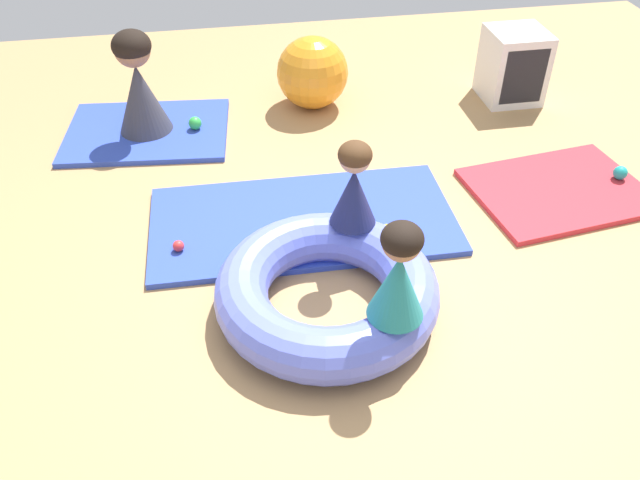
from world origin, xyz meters
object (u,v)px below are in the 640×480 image
child_in_navy (354,185)px  adult_seated (138,83)px  play_ball_yellow (388,232)px  exercise_ball_large (312,73)px  play_ball_green (195,123)px  storage_cube (514,67)px  play_ball_teal (620,173)px  child_in_teal (399,273)px  play_ball_red (178,246)px  inflatable_cushion (327,291)px

child_in_navy → adult_seated: bearing=129.3°
play_ball_yellow → exercise_ball_large: size_ratio=0.17×
play_ball_green → child_in_navy: bearing=-62.6°
adult_seated → storage_cube: 2.90m
play_ball_teal → exercise_ball_large: size_ratio=0.17×
child_in_teal → play_ball_yellow: 0.97m
play_ball_red → play_ball_yellow: play_ball_yellow is taller
play_ball_teal → exercise_ball_large: 2.36m
adult_seated → play_ball_red: (0.22, -1.48, -0.33)m
play_ball_teal → play_ball_green: bearing=157.0°
play_ball_red → exercise_ball_large: size_ratio=0.12×
inflatable_cushion → child_in_navy: size_ratio=2.34×
play_ball_teal → play_ball_red: play_ball_teal is taller
storage_cube → adult_seated: bearing=-178.8°
play_ball_green → child_in_teal: bearing=-69.4°
child_in_navy → play_ball_yellow: 0.51m
adult_seated → play_ball_red: adult_seated is taller
adult_seated → exercise_ball_large: size_ratio=1.35×
adult_seated → play_ball_green: adult_seated is taller
child_in_teal → play_ball_red: child_in_teal is taller
adult_seated → play_ball_yellow: size_ratio=7.93×
child_in_teal → adult_seated: bearing=85.9°
exercise_ball_large → inflatable_cushion: bearing=-97.8°
play_ball_teal → child_in_navy: bearing=-166.9°
exercise_ball_large → play_ball_yellow: bearing=-85.6°
child_in_teal → child_in_navy: bearing=62.0°
inflatable_cushion → play_ball_green: inflatable_cushion is taller
child_in_navy → adult_seated: size_ratio=0.66×
adult_seated → play_ball_green: bearing=-23.5°
adult_seated → play_ball_green: (0.36, -0.06, -0.32)m
child_in_teal → play_ball_red: bearing=106.1°
child_in_navy → play_ball_teal: (1.93, 0.45, -0.43)m
inflatable_cushion → play_ball_green: 2.10m
exercise_ball_large → child_in_teal: bearing=-91.2°
play_ball_yellow → exercise_ball_large: bearing=94.4°
play_ball_green → storage_cube: 2.55m
play_ball_green → exercise_ball_large: bearing=17.6°
child_in_navy → play_ball_green: 1.88m
play_ball_teal → storage_cube: bearing=100.1°
play_ball_green → play_ball_yellow: 1.86m
child_in_navy → play_ball_teal: 2.03m
play_ball_yellow → storage_cube: storage_cube is taller
child_in_navy → storage_cube: child_in_navy is taller
play_ball_green → exercise_ball_large: 1.00m
adult_seated → play_ball_teal: adult_seated is taller
inflatable_cushion → play_ball_yellow: (0.46, 0.48, -0.05)m
inflatable_cushion → exercise_ball_large: 2.33m
play_ball_teal → play_ball_yellow: 1.72m
play_ball_red → storage_cube: size_ratio=0.12×
child_in_teal → exercise_ball_large: bearing=57.4°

